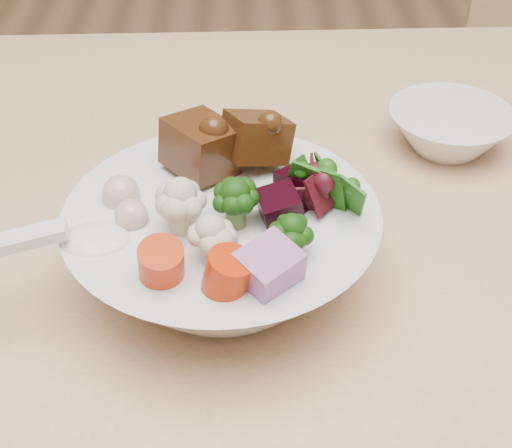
# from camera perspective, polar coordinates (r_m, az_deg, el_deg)

# --- Properties ---
(food_bowl) EXTENTS (0.25, 0.25, 0.14)m
(food_bowl) POSITION_cam_1_polar(r_m,az_deg,el_deg) (0.58, -2.49, -1.29)
(food_bowl) COLOR silver
(food_bowl) RESTS_ON dining_table
(soup_spoon) EXTENTS (0.16, 0.06, 0.03)m
(soup_spoon) POSITION_cam_1_polar(r_m,az_deg,el_deg) (0.55, -14.64, -1.45)
(soup_spoon) COLOR silver
(soup_spoon) RESTS_ON food_bowl
(side_bowl) EXTENTS (0.13, 0.13, 0.04)m
(side_bowl) POSITION_cam_1_polar(r_m,az_deg,el_deg) (0.79, 15.17, 7.29)
(side_bowl) COLOR silver
(side_bowl) RESTS_ON dining_table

